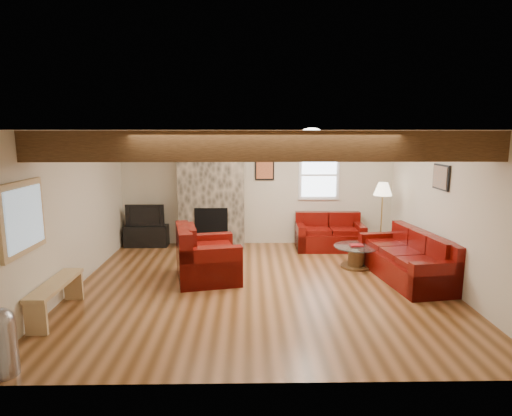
{
  "coord_description": "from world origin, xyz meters",
  "views": [
    {
      "loc": [
        -0.2,
        -6.66,
        2.48
      ],
      "look_at": [
        -0.08,
        0.4,
        1.23
      ],
      "focal_mm": 30.0,
      "sensor_mm": 36.0,
      "label": 1
    }
  ],
  "objects": [
    {
      "name": "pine_bench",
      "position": [
        -2.83,
        -1.1,
        0.23
      ],
      "size": [
        0.29,
        1.25,
        0.47
      ],
      "primitive_type": null,
      "color": "tan",
      "rests_on": "floor"
    },
    {
      "name": "room",
      "position": [
        0.0,
        0.0,
        1.25
      ],
      "size": [
        8.0,
        8.0,
        8.0
      ],
      "color": "brown",
      "rests_on": "ground"
    },
    {
      "name": "tv_cabinet",
      "position": [
        -2.45,
        2.53,
        0.23
      ],
      "size": [
        0.93,
        0.37,
        0.46
      ],
      "primitive_type": "cube",
      "color": "black",
      "rests_on": "floor"
    },
    {
      "name": "back_window",
      "position": [
        1.35,
        2.71,
        1.55
      ],
      "size": [
        0.9,
        0.08,
        1.1
      ],
      "primitive_type": null,
      "color": "white",
      "rests_on": "room"
    },
    {
      "name": "loveseat",
      "position": [
        1.53,
        2.23,
        0.38
      ],
      "size": [
        1.44,
        0.84,
        0.75
      ],
      "primitive_type": null,
      "rotation": [
        0.0,
        0.0,
        -0.02
      ],
      "color": "#490605",
      "rests_on": "floor"
    },
    {
      "name": "coal_bucket",
      "position": [
        -0.82,
        1.79,
        0.18
      ],
      "size": [
        0.38,
        0.38,
        0.36
      ],
      "primitive_type": null,
      "color": "slate",
      "rests_on": "floor"
    },
    {
      "name": "pedal_bin",
      "position": [
        -2.74,
        -2.55,
        0.36
      ],
      "size": [
        0.31,
        0.31,
        0.73
      ],
      "primitive_type": null,
      "rotation": [
        0.0,
        0.0,
        0.07
      ],
      "color": "#9D9EA2",
      "rests_on": "floor"
    },
    {
      "name": "hatch_window",
      "position": [
        -2.96,
        -1.5,
        1.45
      ],
      "size": [
        0.08,
        1.0,
        0.9
      ],
      "primitive_type": null,
      "color": "tan",
      "rests_on": "room"
    },
    {
      "name": "chimney_breast",
      "position": [
        -1.0,
        2.49,
        1.22
      ],
      "size": [
        1.4,
        0.67,
        2.5
      ],
      "color": "#37332A",
      "rests_on": "floor"
    },
    {
      "name": "television",
      "position": [
        -2.45,
        2.53,
        0.7
      ],
      "size": [
        0.83,
        0.11,
        0.48
      ],
      "primitive_type": "imported",
      "color": "black",
      "rests_on": "tv_cabinet"
    },
    {
      "name": "floor_lamp",
      "position": [
        2.54,
        1.95,
        1.25
      ],
      "size": [
        0.38,
        0.38,
        1.47
      ],
      "color": "tan",
      "rests_on": "floor"
    },
    {
      "name": "coffee_table",
      "position": [
        1.79,
        0.96,
        0.2
      ],
      "size": [
        0.83,
        0.83,
        0.43
      ],
      "color": "#462D16",
      "rests_on": "floor"
    },
    {
      "name": "armchair_red",
      "position": [
        -0.9,
        0.38,
        0.46
      ],
      "size": [
        1.22,
        1.33,
        0.92
      ],
      "primitive_type": null,
      "rotation": [
        0.0,
        0.0,
        1.78
      ],
      "color": "#490605",
      "rests_on": "floor"
    },
    {
      "name": "oak_beam",
      "position": [
        0.0,
        -1.25,
        2.31
      ],
      "size": [
        6.0,
        0.36,
        0.38
      ],
      "primitive_type": "cube",
      "color": "#33210F",
      "rests_on": "room"
    },
    {
      "name": "artwork_back",
      "position": [
        0.15,
        2.71,
        1.7
      ],
      "size": [
        0.42,
        0.06,
        0.52
      ],
      "primitive_type": null,
      "color": "black",
      "rests_on": "room"
    },
    {
      "name": "ceiling_dome",
      "position": [
        0.9,
        0.9,
        2.44
      ],
      "size": [
        0.4,
        0.4,
        0.18
      ],
      "primitive_type": null,
      "color": "silver",
      "rests_on": "room"
    },
    {
      "name": "sofa_three",
      "position": [
        2.48,
        0.34,
        0.4
      ],
      "size": [
        1.14,
        2.16,
        0.8
      ],
      "primitive_type": null,
      "rotation": [
        0.0,
        0.0,
        -1.43
      ],
      "color": "#490605",
      "rests_on": "floor"
    },
    {
      "name": "artwork_right",
      "position": [
        2.96,
        0.3,
        1.75
      ],
      "size": [
        0.06,
        0.55,
        0.42
      ],
      "primitive_type": null,
      "color": "black",
      "rests_on": "room"
    }
  ]
}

